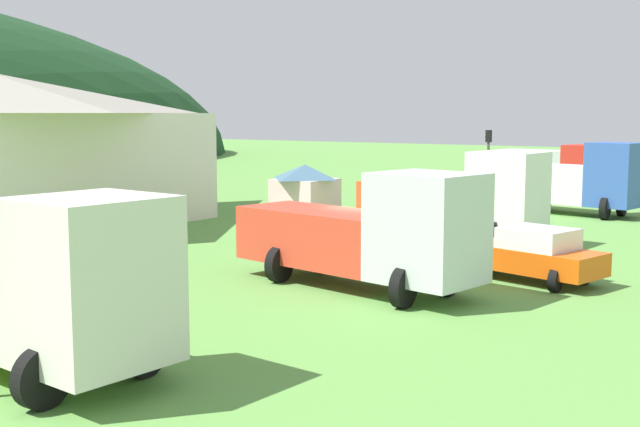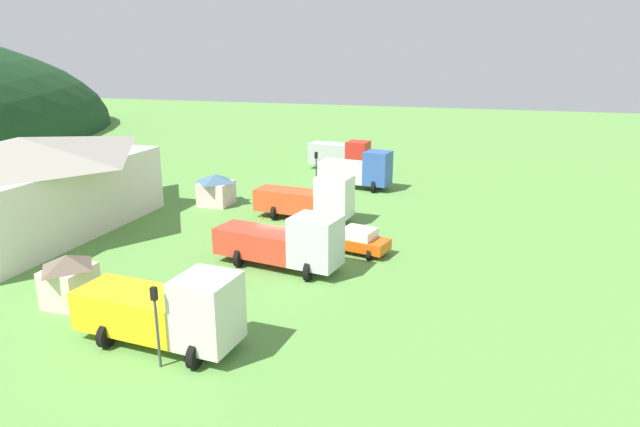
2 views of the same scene
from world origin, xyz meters
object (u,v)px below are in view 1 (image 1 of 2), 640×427
object	(u,v)px
service_pickup_orange	(525,253)
flatbed_truck_yellow	(31,284)
heavy_rig_white	(463,198)
play_shed_pink	(305,191)
traffic_cone_near_pickup	(119,294)
crane_truck_red	(554,168)
tow_truck_silver	(372,232)
traffic_cone_mid_row	(370,236)
box_truck_blue	(580,179)
traffic_light_east	(488,167)

from	to	relation	value
service_pickup_orange	flatbed_truck_yellow	bearing A→B (deg)	-95.96
flatbed_truck_yellow	service_pickup_orange	bearing A→B (deg)	75.17
flatbed_truck_yellow	heavy_rig_white	bearing A→B (deg)	93.96
play_shed_pink	traffic_cone_near_pickup	world-z (taller)	play_shed_pink
service_pickup_orange	traffic_cone_near_pickup	size ratio (longest dim) A/B	9.86
crane_truck_red	service_pickup_orange	world-z (taller)	crane_truck_red
flatbed_truck_yellow	crane_truck_red	distance (m)	39.13
tow_truck_silver	traffic_cone_mid_row	xyz separation A→B (m)	(9.02, 5.47, -1.71)
box_truck_blue	traffic_cone_mid_row	bearing A→B (deg)	-103.42
box_truck_blue	traffic_cone_mid_row	size ratio (longest dim) A/B	11.68
traffic_light_east	traffic_cone_mid_row	size ratio (longest dim) A/B	7.09
service_pickup_orange	traffic_cone_near_pickup	world-z (taller)	service_pickup_orange
play_shed_pink	flatbed_truck_yellow	size ratio (longest dim) A/B	0.36
box_truck_blue	traffic_light_east	bearing A→B (deg)	-105.36
traffic_cone_near_pickup	tow_truck_silver	bearing A→B (deg)	-51.84
heavy_rig_white	traffic_light_east	world-z (taller)	traffic_light_east
play_shed_pink	service_pickup_orange	size ratio (longest dim) A/B	0.53
tow_truck_silver	traffic_cone_mid_row	bearing A→B (deg)	130.65
traffic_light_east	service_pickup_orange	bearing A→B (deg)	-152.08
traffic_cone_near_pickup	traffic_cone_mid_row	xyz separation A→B (m)	(13.46, -0.19, 0.00)
flatbed_truck_yellow	crane_truck_red	bearing A→B (deg)	98.18
play_shed_pink	flatbed_truck_yellow	bearing A→B (deg)	-157.71
crane_truck_red	service_pickup_orange	bearing A→B (deg)	-68.00
flatbed_truck_yellow	service_pickup_orange	world-z (taller)	flatbed_truck_yellow
play_shed_pink	box_truck_blue	xyz separation A→B (m)	(9.29, -10.32, 0.42)
tow_truck_silver	box_truck_blue	world-z (taller)	box_truck_blue
flatbed_truck_yellow	service_pickup_orange	size ratio (longest dim) A/B	1.47
traffic_cone_mid_row	play_shed_pink	bearing A→B (deg)	62.46
crane_truck_red	service_pickup_orange	xyz separation A→B (m)	(-25.03, -7.47, -0.93)
flatbed_truck_yellow	tow_truck_silver	xyz separation A→B (m)	(10.04, -1.83, -0.03)
box_truck_blue	service_pickup_orange	bearing A→B (deg)	-69.23
play_shed_pink	flatbed_truck_yellow	distance (m)	23.59
flatbed_truck_yellow	traffic_light_east	world-z (taller)	traffic_light_east
crane_truck_red	traffic_cone_mid_row	distance (m)	20.10
play_shed_pink	tow_truck_silver	size ratio (longest dim) A/B	0.34
flatbed_truck_yellow	traffic_cone_mid_row	size ratio (longest dim) A/B	12.77
traffic_light_east	traffic_cone_mid_row	distance (m)	7.37
flatbed_truck_yellow	traffic_cone_near_pickup	bearing A→B (deg)	128.77
traffic_cone_mid_row	traffic_cone_near_pickup	bearing A→B (deg)	179.19
tow_truck_silver	service_pickup_orange	xyz separation A→B (m)	(3.98, -3.06, -0.88)
service_pickup_orange	tow_truck_silver	bearing A→B (deg)	-114.31
crane_truck_red	traffic_cone_mid_row	size ratio (longest dim) A/B	11.12
play_shed_pink	flatbed_truck_yellow	world-z (taller)	flatbed_truck_yellow
tow_truck_silver	crane_truck_red	bearing A→B (deg)	108.07
box_truck_blue	traffic_light_east	world-z (taller)	traffic_light_east
tow_truck_silver	traffic_cone_near_pickup	size ratio (longest dim) A/B	15.26
crane_truck_red	traffic_cone_near_pickup	distance (m)	33.52
crane_truck_red	traffic_cone_near_pickup	world-z (taller)	crane_truck_red
heavy_rig_white	crane_truck_red	size ratio (longest dim) A/B	1.16
play_shed_pink	tow_truck_silver	distance (m)	15.97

